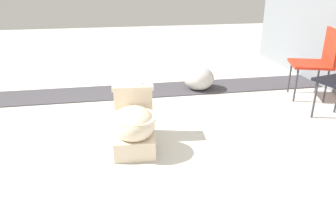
% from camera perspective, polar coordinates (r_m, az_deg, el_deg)
% --- Properties ---
extents(ground_plane, '(14.00, 14.00, 0.00)m').
position_cam_1_polar(ground_plane, '(3.07, -11.46, -4.99)').
color(ground_plane, beige).
extents(gravel_strip, '(0.56, 8.00, 0.01)m').
position_cam_1_polar(gravel_strip, '(4.29, -4.72, 3.70)').
color(gravel_strip, '#423F44').
rests_on(gravel_strip, ground).
extents(toilet, '(0.66, 0.43, 0.52)m').
position_cam_1_polar(toilet, '(2.85, -5.93, -1.92)').
color(toilet, beige).
rests_on(toilet, ground).
extents(folding_chair_left, '(0.55, 0.55, 0.83)m').
position_cam_1_polar(folding_chair_left, '(4.30, 24.98, 8.72)').
color(folding_chair_left, red).
rests_on(folding_chair_left, ground).
extents(boulder_near, '(0.56, 0.56, 0.31)m').
position_cam_1_polar(boulder_near, '(4.32, 5.36, 5.87)').
color(boulder_near, '#B7B2AD').
rests_on(boulder_near, ground).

